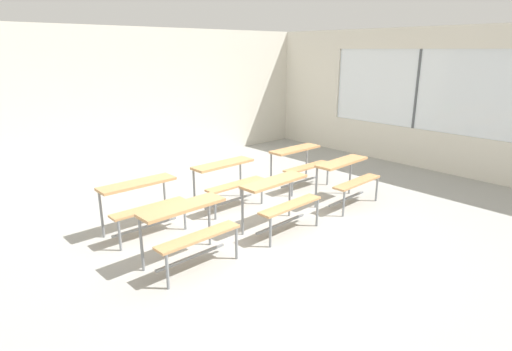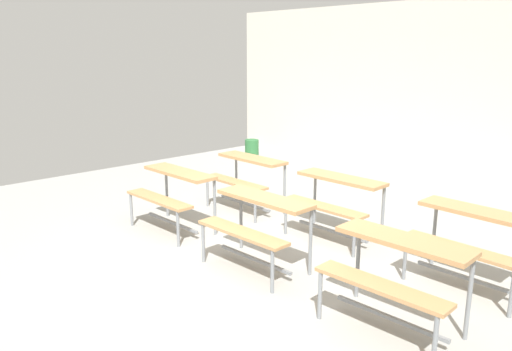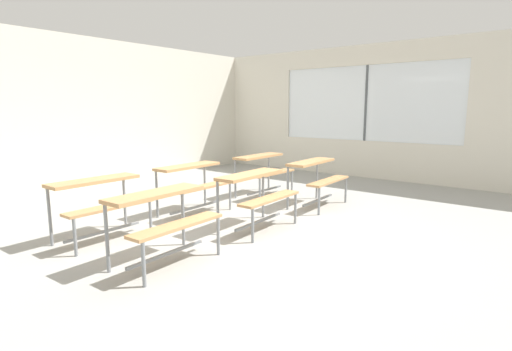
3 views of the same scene
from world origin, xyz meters
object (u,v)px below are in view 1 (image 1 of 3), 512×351
Objects in this scene: desk_bench_r0c0 at (188,222)px; desk_bench_r1c0 at (142,196)px; desk_bench_r0c1 at (280,193)px; desk_bench_r1c1 at (227,175)px; desk_bench_r0c2 at (347,172)px; desk_bench_r1c2 at (299,158)px.

desk_bench_r0c0 is 1.21m from desk_bench_r1c0.
desk_bench_r0c1 and desk_bench_r1c0 have the same top height.
desk_bench_r0c2 is at bearing -39.32° from desk_bench_r1c1.
desk_bench_r0c0 is 1.02× the size of desk_bench_r1c2.
desk_bench_r0c2 is 1.17m from desk_bench_r1c2.
desk_bench_r0c2 is at bearing -1.98° from desk_bench_r0c1.
desk_bench_r1c1 is (1.55, 1.23, 0.00)m from desk_bench_r0c0.
desk_bench_r1c2 is (1.68, 1.18, 0.00)m from desk_bench_r0c1.
desk_bench_r0c0 is 3.13m from desk_bench_r0c2.
desk_bench_r0c0 is 1.54m from desk_bench_r0c1.
desk_bench_r1c0 is (0.00, 1.21, 0.00)m from desk_bench_r0c0.
desk_bench_r0c1 is 1.60m from desk_bench_r0c2.
desk_bench_r1c0 is at bearing 87.76° from desk_bench_r0c0.
desk_bench_r0c1 and desk_bench_r0c2 have the same top height.
desk_bench_r1c1 is at bearing 87.13° from desk_bench_r0c1.
desk_bench_r0c1 is 1.01× the size of desk_bench_r1c1.
desk_bench_r0c0 is at bearing -160.37° from desk_bench_r1c2.
desk_bench_r1c1 is (0.01, 1.24, 0.00)m from desk_bench_r0c1.
desk_bench_r0c0 is 3.43m from desk_bench_r1c2.
desk_bench_r0c1 is at bearing -2.34° from desk_bench_r0c0.
desk_bench_r1c0 is at bearing 156.13° from desk_bench_r0c2.
desk_bench_r1c2 is at bearing 82.96° from desk_bench_r0c2.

